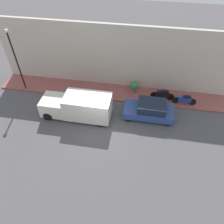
% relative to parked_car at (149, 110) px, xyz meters
% --- Properties ---
extents(ground_plane, '(60.00, 60.00, 0.00)m').
position_rel_parked_car_xyz_m(ground_plane, '(-1.72, 3.49, -0.65)').
color(ground_plane, '#514F51').
extents(sidewalk, '(2.22, 19.58, 0.12)m').
position_rel_parked_car_xyz_m(sidewalk, '(2.40, 3.49, -0.59)').
color(sidewalk, '#934C47').
rests_on(sidewalk, ground_plane).
extents(building_facade, '(0.30, 19.58, 5.59)m').
position_rel_parked_car_xyz_m(building_facade, '(3.66, 3.49, 2.15)').
color(building_facade, beige).
rests_on(building_facade, ground_plane).
extents(parked_car, '(1.81, 3.83, 1.36)m').
position_rel_parked_car_xyz_m(parked_car, '(0.00, 0.00, 0.00)').
color(parked_car, '#2D4784').
rests_on(parked_car, ground_plane).
extents(delivery_van, '(1.93, 5.32, 1.96)m').
position_rel_parked_car_xyz_m(delivery_van, '(-0.86, 5.43, 0.35)').
color(delivery_van, silver).
rests_on(delivery_van, ground_plane).
extents(motorcycle_black, '(0.30, 1.96, 0.89)m').
position_rel_parked_car_xyz_m(motorcycle_black, '(2.13, -1.00, -0.05)').
color(motorcycle_black, black).
rests_on(motorcycle_black, sidewalk).
extents(motorcycle_blue, '(0.30, 1.93, 0.82)m').
position_rel_parked_car_xyz_m(motorcycle_blue, '(1.79, -2.78, -0.08)').
color(motorcycle_blue, navy).
rests_on(motorcycle_blue, sidewalk).
extents(streetlamp, '(0.28, 0.28, 5.41)m').
position_rel_parked_car_xyz_m(streetlamp, '(1.59, 11.03, 2.69)').
color(streetlamp, black).
rests_on(streetlamp, sidewalk).
extents(potted_plant, '(0.74, 0.74, 1.01)m').
position_rel_parked_car_xyz_m(potted_plant, '(2.75, 1.45, 0.05)').
color(potted_plant, slate).
rests_on(potted_plant, sidewalk).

